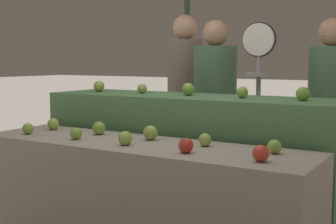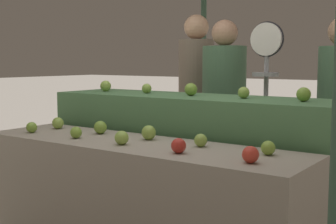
{
  "view_description": "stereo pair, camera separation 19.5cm",
  "coord_description": "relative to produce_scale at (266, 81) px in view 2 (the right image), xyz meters",
  "views": [
    {
      "loc": [
        1.52,
        -2.15,
        1.33
      ],
      "look_at": [
        0.02,
        0.3,
        1.01
      ],
      "focal_mm": 50.0,
      "sensor_mm": 36.0,
      "label": 1
    },
    {
      "loc": [
        1.69,
        -2.05,
        1.33
      ],
      "look_at": [
        0.02,
        0.3,
        1.01
      ],
      "focal_mm": 50.0,
      "sensor_mm": 36.0,
      "label": 2
    }
  ],
  "objects": [
    {
      "name": "produce_scale",
      "position": [
        0.0,
        0.0,
        0.0
      ],
      "size": [
        0.27,
        0.2,
        1.63
      ],
      "color": "#99999E",
      "rests_on": "ground_plane"
    },
    {
      "name": "apple_front_9",
      "position": [
        0.54,
        -1.2,
        -0.28
      ],
      "size": [
        0.07,
        0.07,
        0.07
      ],
      "primitive_type": "sphere",
      "color": "#84AD3D",
      "rests_on": "display_counter_front"
    },
    {
      "name": "person_customer_left",
      "position": [
        -0.88,
        0.41,
        -0.15
      ],
      "size": [
        0.33,
        0.33,
        1.76
      ],
      "rotation": [
        0.0,
        0.0,
        3.14
      ],
      "color": "#2D2D38",
      "rests_on": "ground_plane"
    },
    {
      "name": "display_counter_front",
      "position": [
        -0.23,
        -1.3,
        -0.74
      ],
      "size": [
        2.05,
        0.55,
        0.86
      ],
      "primitive_type": "cube",
      "color": "gray",
      "rests_on": "ground_plane"
    },
    {
      "name": "wooden_crate_side",
      "position": [
        -1.77,
        -1.08,
        -0.95
      ],
      "size": [
        0.46,
        0.46,
        0.46
      ],
      "primitive_type": "cube",
      "color": "#9E7547",
      "rests_on": "ground_plane"
    },
    {
      "name": "apple_front_7",
      "position": [
        -0.22,
        -1.18,
        -0.27
      ],
      "size": [
        0.09,
        0.09,
        0.09
      ],
      "primitive_type": "sphere",
      "color": "#8EB247",
      "rests_on": "display_counter_front"
    },
    {
      "name": "apple_front_4",
      "position": [
        0.55,
        -1.41,
        -0.27
      ],
      "size": [
        0.08,
        0.08,
        0.08
      ],
      "primitive_type": "sphere",
      "color": "red",
      "rests_on": "display_counter_front"
    },
    {
      "name": "apple_front_2",
      "position": [
        -0.24,
        -1.4,
        -0.27
      ],
      "size": [
        0.08,
        0.08,
        0.08
      ],
      "primitive_type": "sphere",
      "color": "#8EB247",
      "rests_on": "display_counter_front"
    },
    {
      "name": "apple_back_2",
      "position": [
        -0.22,
        -0.71,
        -0.04
      ],
      "size": [
        0.09,
        0.09,
        0.09
      ],
      "primitive_type": "sphere",
      "color": "#7AA338",
      "rests_on": "display_counter_back"
    },
    {
      "name": "apple_front_6",
      "position": [
        -0.61,
        -1.18,
        -0.27
      ],
      "size": [
        0.08,
        0.08,
        0.08
      ],
      "primitive_type": "sphere",
      "color": "#7AA338",
      "rests_on": "display_counter_front"
    },
    {
      "name": "person_vendor_at_scale",
      "position": [
        -0.45,
        0.17,
        -0.22
      ],
      "size": [
        0.5,
        0.5,
        1.67
      ],
      "rotation": [
        0.0,
        0.0,
        3.65
      ],
      "color": "#2D2D38",
      "rests_on": "ground_plane"
    },
    {
      "name": "apple_front_0",
      "position": [
        -1.0,
        -1.41,
        -0.28
      ],
      "size": [
        0.07,
        0.07,
        0.07
      ],
      "primitive_type": "sphere",
      "color": "#7AA338",
      "rests_on": "display_counter_front"
    },
    {
      "name": "apple_front_3",
      "position": [
        0.16,
        -1.41,
        -0.27
      ],
      "size": [
        0.08,
        0.08,
        0.08
      ],
      "primitive_type": "sphere",
      "color": "#B72D23",
      "rests_on": "display_counter_front"
    },
    {
      "name": "apple_back_4",
      "position": [
        0.54,
        -0.7,
        -0.04
      ],
      "size": [
        0.08,
        0.08,
        0.08
      ],
      "primitive_type": "sphere",
      "color": "#7AA338",
      "rests_on": "display_counter_back"
    },
    {
      "name": "apple_front_8",
      "position": [
        0.15,
        -1.2,
        -0.28
      ],
      "size": [
        0.07,
        0.07,
        0.07
      ],
      "primitive_type": "sphere",
      "color": "#8EB247",
      "rests_on": "display_counter_front"
    },
    {
      "name": "apple_back_3",
      "position": [
        0.16,
        -0.7,
        -0.04
      ],
      "size": [
        0.07,
        0.07,
        0.07
      ],
      "primitive_type": "sphere",
      "color": "#8EB247",
      "rests_on": "display_counter_back"
    },
    {
      "name": "apple_back_0",
      "position": [
        -1.01,
        -0.7,
        -0.04
      ],
      "size": [
        0.08,
        0.08,
        0.08
      ],
      "primitive_type": "sphere",
      "color": "#8EB247",
      "rests_on": "display_counter_back"
    },
    {
      "name": "apple_front_1",
      "position": [
        -0.61,
        -1.39,
        -0.28
      ],
      "size": [
        0.07,
        0.07,
        0.07
      ],
      "primitive_type": "sphere",
      "color": "#7AA338",
      "rests_on": "display_counter_front"
    },
    {
      "name": "apple_back_1",
      "position": [
        -0.61,
        -0.69,
        -0.05
      ],
      "size": [
        0.07,
        0.07,
        0.07
      ],
      "primitive_type": "sphere",
      "color": "#8EB247",
      "rests_on": "display_counter_back"
    },
    {
      "name": "display_counter_back",
      "position": [
        -0.23,
        -0.7,
        -0.63
      ],
      "size": [
        2.05,
        0.55,
        1.1
      ],
      "primitive_type": "cube",
      "color": "#4C7A4C",
      "rests_on": "ground_plane"
    },
    {
      "name": "apple_front_5",
      "position": [
        -1.0,
        -1.19,
        -0.27
      ],
      "size": [
        0.08,
        0.08,
        0.08
      ],
      "primitive_type": "sphere",
      "color": "#8EB247",
      "rests_on": "display_counter_front"
    }
  ]
}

